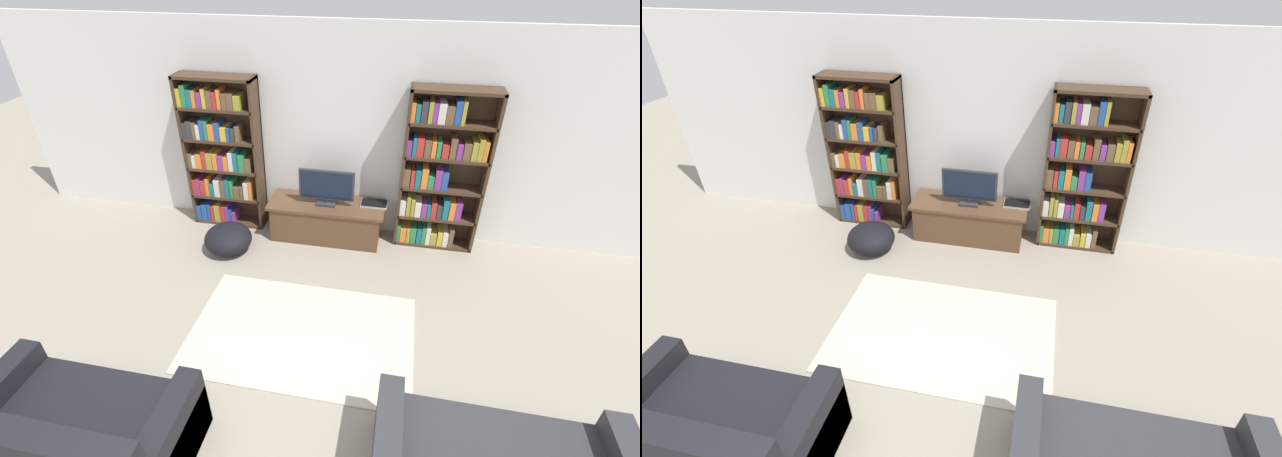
# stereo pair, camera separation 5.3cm
# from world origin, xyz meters

# --- Properties ---
(wall_back) EXTENTS (8.80, 0.06, 2.60)m
(wall_back) POSITION_xyz_m (0.00, 4.23, 1.30)
(wall_back) COLOR silver
(wall_back) RESTS_ON ground_plane
(bookshelf_left) EXTENTS (0.98, 0.30, 1.99)m
(bookshelf_left) POSITION_xyz_m (-1.54, 4.05, 0.98)
(bookshelf_left) COLOR #422D1E
(bookshelf_left) RESTS_ON ground_plane
(bookshelf_right) EXTENTS (0.98, 0.30, 1.99)m
(bookshelf_right) POSITION_xyz_m (1.20, 4.05, 0.97)
(bookshelf_right) COLOR #422D1E
(bookshelf_right) RESTS_ON ground_plane
(tv_stand) EXTENTS (1.47, 0.54, 0.50)m
(tv_stand) POSITION_xyz_m (-0.13, 3.90, 0.25)
(tv_stand) COLOR brown
(tv_stand) RESTS_ON ground_plane
(television) EXTENTS (0.69, 0.16, 0.47)m
(television) POSITION_xyz_m (-0.13, 3.88, 0.75)
(television) COLOR #2D2D33
(television) RESTS_ON tv_stand
(laptop) EXTENTS (0.33, 0.21, 0.03)m
(laptop) POSITION_xyz_m (0.47, 3.99, 0.52)
(laptop) COLOR #B7B7BC
(laptop) RESTS_ON tv_stand
(area_rug) EXTENTS (2.20, 1.42, 0.02)m
(area_rug) POSITION_xyz_m (-0.05, 2.15, 0.01)
(area_rug) COLOR beige
(area_rug) RESTS_ON ground_plane
(couch_left_sectional) EXTENTS (1.55, 0.91, 0.91)m
(couch_left_sectional) POSITION_xyz_m (-1.33, 0.61, 0.30)
(couch_left_sectional) COLOR black
(couch_left_sectional) RESTS_ON ground_plane
(beanbag_ottoman) EXTENTS (0.59, 0.59, 0.35)m
(beanbag_ottoman) POSITION_xyz_m (-1.28, 3.36, 0.17)
(beanbag_ottoman) COLOR black
(beanbag_ottoman) RESTS_ON ground_plane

